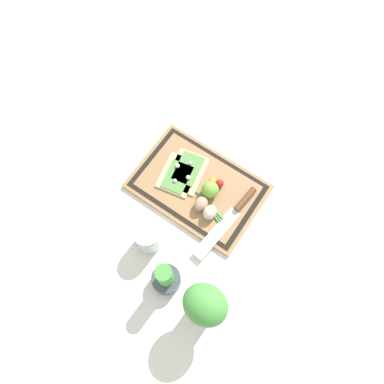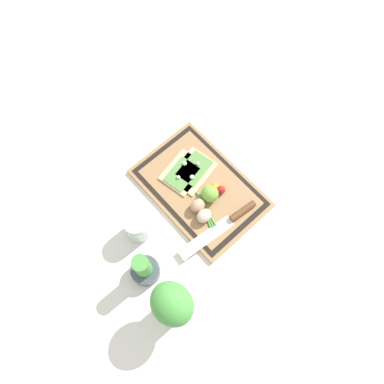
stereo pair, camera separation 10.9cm
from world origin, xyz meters
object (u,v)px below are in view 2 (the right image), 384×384
knife (230,220)px  cherry_tomato_yellow (215,186)px  pizza_slice_near (193,171)px  sauce_jar (138,227)px  pizza_slice_far (183,173)px  cherry_tomato_red (221,190)px  lime (210,194)px  herb_glass (173,305)px  herb_pot (144,269)px  egg_pink (204,216)px  egg_brown (198,205)px

knife → cherry_tomato_yellow: size_ratio=11.97×
pizza_slice_near → sauce_jar: 0.28m
pizza_slice_near → pizza_slice_far: size_ratio=1.05×
sauce_jar → cherry_tomato_red: bearing=-105.8°
knife → lime: bearing=-3.8°
cherry_tomato_red → herb_glass: 0.43m
herb_glass → herb_pot: bearing=-2.2°
pizza_slice_near → egg_pink: egg_pink is taller
pizza_slice_far → herb_glass: (-0.32, 0.32, 0.11)m
herb_pot → herb_glass: (-0.15, 0.01, 0.07)m
pizza_slice_far → herb_pot: 0.37m
knife → cherry_tomato_red: size_ratio=10.77×
cherry_tomato_red → knife: bearing=152.9°
cherry_tomato_red → herb_pot: 0.37m
pizza_slice_near → sauce_jar: size_ratio=1.55×
pizza_slice_near → knife: 0.22m
pizza_slice_far → herb_pot: bearing=119.3°
egg_pink → cherry_tomato_red: egg_pink is taller
sauce_jar → egg_brown: bearing=-110.7°
egg_pink → sauce_jar: sauce_jar is taller
egg_brown → lime: lime is taller
cherry_tomato_red → lime: bearing=75.1°
knife → cherry_tomato_yellow: bearing=-20.0°
pizza_slice_near → egg_pink: bearing=150.0°
pizza_slice_far → lime: 0.13m
pizza_slice_near → cherry_tomato_red: 0.12m
herb_pot → sauce_jar: 0.14m
herb_glass → egg_pink: bearing=-60.0°
pizza_slice_far → pizza_slice_near: bearing=-119.5°
egg_brown → herb_pot: bearing=100.2°
pizza_slice_near → egg_brown: size_ratio=3.26×
egg_brown → sauce_jar: size_ratio=0.47×
egg_pink → pizza_slice_far: bearing=-18.5°
herb_pot → sauce_jar: (0.12, -0.07, -0.01)m
knife → egg_brown: (0.11, 0.05, 0.01)m
lime → cherry_tomato_yellow: size_ratio=2.31×
lime → cherry_tomato_red: lime is taller
knife → herb_pot: 0.33m
pizza_slice_far → egg_pink: size_ratio=3.10×
pizza_slice_near → egg_brown: 0.14m
egg_pink → cherry_tomato_yellow: size_ratio=2.05×
knife → pizza_slice_far: bearing=0.5°
cherry_tomato_red → herb_glass: herb_glass is taller
pizza_slice_near → lime: 0.12m
pizza_slice_far → knife: pizza_slice_far is taller
cherry_tomato_yellow → herb_pot: (-0.06, 0.36, 0.03)m
egg_pink → lime: (0.04, -0.07, 0.01)m
knife → herb_pot: size_ratio=1.79×
herb_pot → herb_glass: herb_glass is taller
knife → egg_pink: 0.09m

